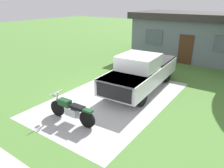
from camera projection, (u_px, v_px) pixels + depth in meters
The scene contains 5 objects.
ground_plane at pixel (114, 98), 10.22m from camera, with size 80.00×80.00×0.00m, color #518237.
driveway_pad at pixel (114, 98), 10.22m from camera, with size 4.76×7.80×0.01m, color #BDBDBD.
motorcycle at pixel (71, 110), 8.16m from camera, with size 2.21×0.70×1.09m.
pickup_truck at pixel (142, 71), 11.08m from camera, with size 2.31×5.73×1.90m.
neighbor_house at pixel (196, 35), 17.01m from camera, with size 9.60×5.60×3.50m.
Camera 1 is at (5.23, -7.62, 4.42)m, focal length 34.11 mm.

